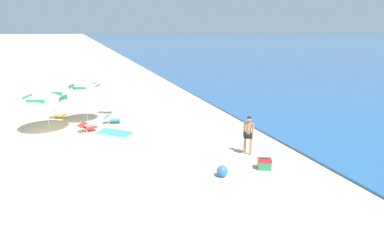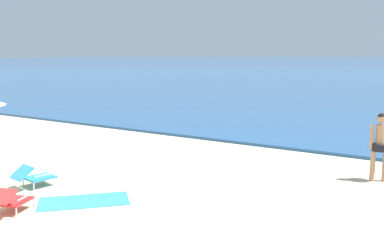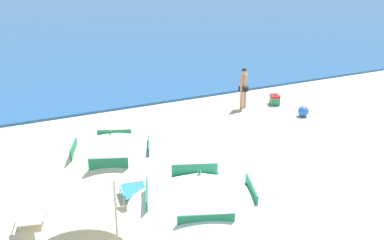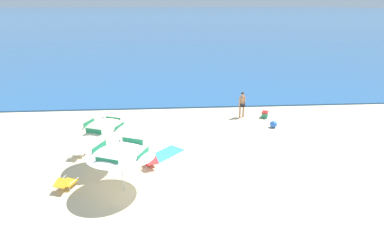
% 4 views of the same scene
% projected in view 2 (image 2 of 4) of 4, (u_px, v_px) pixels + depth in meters
% --- Properties ---
extents(lounge_chair_under_umbrella, '(0.81, 1.01, 0.51)m').
position_uv_depth(lounge_chair_under_umbrella, '(9.00, 200.00, 8.23)').
color(lounge_chair_under_umbrella, red).
rests_on(lounge_chair_under_umbrella, ground).
extents(lounge_chair_beside_umbrella, '(0.67, 0.97, 0.53)m').
position_uv_depth(lounge_chair_beside_umbrella, '(34.00, 176.00, 9.87)').
color(lounge_chair_beside_umbrella, teal).
rests_on(lounge_chair_beside_umbrella, ground).
extents(person_standing_near_shore, '(0.44, 0.40, 1.63)m').
position_uv_depth(person_standing_near_shore, '(380.00, 142.00, 10.28)').
color(person_standing_near_shore, tan).
rests_on(person_standing_near_shore, ground).
extents(beach_towel, '(1.88, 1.93, 0.01)m').
position_uv_depth(beach_towel, '(84.00, 201.00, 8.95)').
color(beach_towel, '#3384BC').
rests_on(beach_towel, ground).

